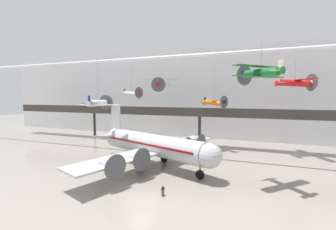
{
  "coord_description": "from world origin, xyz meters",
  "views": [
    {
      "loc": [
        11.33,
        -21.84,
        11.62
      ],
      "look_at": [
        0.06,
        8.55,
        8.87
      ],
      "focal_mm": 24.0,
      "sensor_mm": 36.0,
      "label": 1
    }
  ],
  "objects_px": {
    "suspended_plane_red_highwing": "(295,83)",
    "suspended_plane_silver_racer": "(132,94)",
    "suspended_plane_white_twin": "(98,103)",
    "suspended_plane_cream_biplane": "(161,83)",
    "suspended_plane_green_biplane": "(261,73)",
    "airliner_silver_main": "(151,145)",
    "info_sign_pedestal": "(163,192)",
    "suspended_plane_orange_highwing": "(214,102)"
  },
  "relations": [
    {
      "from": "suspended_plane_cream_biplane",
      "to": "suspended_plane_green_biplane",
      "type": "bearing_deg",
      "value": 33.42
    },
    {
      "from": "suspended_plane_silver_racer",
      "to": "suspended_plane_orange_highwing",
      "type": "bearing_deg",
      "value": 36.28
    },
    {
      "from": "suspended_plane_silver_racer",
      "to": "info_sign_pedestal",
      "type": "xyz_separation_m",
      "value": [
        15.56,
        -20.45,
        -11.65
      ]
    },
    {
      "from": "suspended_plane_red_highwing",
      "to": "suspended_plane_cream_biplane",
      "type": "height_order",
      "value": "same"
    },
    {
      "from": "suspended_plane_red_highwing",
      "to": "info_sign_pedestal",
      "type": "relative_size",
      "value": 7.28
    },
    {
      "from": "suspended_plane_white_twin",
      "to": "suspended_plane_cream_biplane",
      "type": "relative_size",
      "value": 0.96
    },
    {
      "from": "airliner_silver_main",
      "to": "suspended_plane_green_biplane",
      "type": "distance_m",
      "value": 19.9
    },
    {
      "from": "suspended_plane_orange_highwing",
      "to": "suspended_plane_cream_biplane",
      "type": "height_order",
      "value": "suspended_plane_cream_biplane"
    },
    {
      "from": "suspended_plane_green_biplane",
      "to": "info_sign_pedestal",
      "type": "relative_size",
      "value": 5.27
    },
    {
      "from": "suspended_plane_orange_highwing",
      "to": "suspended_plane_green_biplane",
      "type": "height_order",
      "value": "suspended_plane_green_biplane"
    },
    {
      "from": "suspended_plane_white_twin",
      "to": "suspended_plane_green_biplane",
      "type": "relative_size",
      "value": 1.45
    },
    {
      "from": "suspended_plane_white_twin",
      "to": "suspended_plane_green_biplane",
      "type": "bearing_deg",
      "value": -101.68
    },
    {
      "from": "suspended_plane_white_twin",
      "to": "info_sign_pedestal",
      "type": "bearing_deg",
      "value": -128.21
    },
    {
      "from": "airliner_silver_main",
      "to": "suspended_plane_red_highwing",
      "type": "bearing_deg",
      "value": 55.16
    },
    {
      "from": "suspended_plane_orange_highwing",
      "to": "suspended_plane_cream_biplane",
      "type": "distance_m",
      "value": 15.75
    },
    {
      "from": "suspended_plane_green_biplane",
      "to": "info_sign_pedestal",
      "type": "xyz_separation_m",
      "value": [
        -10.36,
        -7.5,
        -14.11
      ]
    },
    {
      "from": "suspended_plane_silver_racer",
      "to": "suspended_plane_white_twin",
      "type": "bearing_deg",
      "value": -69.76
    },
    {
      "from": "suspended_plane_orange_highwing",
      "to": "info_sign_pedestal",
      "type": "bearing_deg",
      "value": -62.42
    },
    {
      "from": "suspended_plane_red_highwing",
      "to": "suspended_plane_cream_biplane",
      "type": "distance_m",
      "value": 29.85
    },
    {
      "from": "airliner_silver_main",
      "to": "suspended_plane_orange_highwing",
      "type": "height_order",
      "value": "suspended_plane_orange_highwing"
    },
    {
      "from": "suspended_plane_white_twin",
      "to": "info_sign_pedestal",
      "type": "xyz_separation_m",
      "value": [
        15.68,
        -8.92,
        -9.92
      ]
    },
    {
      "from": "suspended_plane_white_twin",
      "to": "suspended_plane_silver_racer",
      "type": "relative_size",
      "value": 1.27
    },
    {
      "from": "airliner_silver_main",
      "to": "suspended_plane_cream_biplane",
      "type": "relative_size",
      "value": 2.95
    },
    {
      "from": "airliner_silver_main",
      "to": "suspended_plane_green_biplane",
      "type": "relative_size",
      "value": 4.46
    },
    {
      "from": "suspended_plane_green_biplane",
      "to": "suspended_plane_red_highwing",
      "type": "xyz_separation_m",
      "value": [
        6.79,
        18.68,
        -0.39
      ]
    },
    {
      "from": "info_sign_pedestal",
      "to": "suspended_plane_red_highwing",
      "type": "bearing_deg",
      "value": 68.95
    },
    {
      "from": "suspended_plane_white_twin",
      "to": "suspended_plane_green_biplane",
      "type": "height_order",
      "value": "suspended_plane_green_biplane"
    },
    {
      "from": "suspended_plane_white_twin",
      "to": "suspended_plane_red_highwing",
      "type": "height_order",
      "value": "suspended_plane_red_highwing"
    },
    {
      "from": "suspended_plane_orange_highwing",
      "to": "suspended_plane_red_highwing",
      "type": "height_order",
      "value": "suspended_plane_red_highwing"
    },
    {
      "from": "suspended_plane_green_biplane",
      "to": "info_sign_pedestal",
      "type": "bearing_deg",
      "value": 80.92
    },
    {
      "from": "suspended_plane_white_twin",
      "to": "info_sign_pedestal",
      "type": "height_order",
      "value": "suspended_plane_white_twin"
    },
    {
      "from": "suspended_plane_orange_highwing",
      "to": "info_sign_pedestal",
      "type": "relative_size",
      "value": 7.55
    },
    {
      "from": "suspended_plane_orange_highwing",
      "to": "suspended_plane_silver_racer",
      "type": "relative_size",
      "value": 1.26
    },
    {
      "from": "suspended_plane_white_twin",
      "to": "suspended_plane_silver_racer",
      "type": "bearing_deg",
      "value": -9.17
    },
    {
      "from": "airliner_silver_main",
      "to": "info_sign_pedestal",
      "type": "relative_size",
      "value": 23.5
    },
    {
      "from": "suspended_plane_cream_biplane",
      "to": "info_sign_pedestal",
      "type": "distance_m",
      "value": 35.57
    },
    {
      "from": "suspended_plane_orange_highwing",
      "to": "suspended_plane_white_twin",
      "type": "height_order",
      "value": "suspended_plane_white_twin"
    },
    {
      "from": "suspended_plane_cream_biplane",
      "to": "info_sign_pedestal",
      "type": "height_order",
      "value": "suspended_plane_cream_biplane"
    },
    {
      "from": "suspended_plane_red_highwing",
      "to": "suspended_plane_silver_racer",
      "type": "bearing_deg",
      "value": 162.25
    },
    {
      "from": "info_sign_pedestal",
      "to": "suspended_plane_orange_highwing",
      "type": "bearing_deg",
      "value": 98.01
    },
    {
      "from": "suspended_plane_white_twin",
      "to": "suspended_plane_silver_racer",
      "type": "xyz_separation_m",
      "value": [
        0.12,
        11.53,
        1.73
      ]
    },
    {
      "from": "airliner_silver_main",
      "to": "info_sign_pedestal",
      "type": "xyz_separation_m",
      "value": [
        6.04,
        -9.98,
        -3.11
      ]
    }
  ]
}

